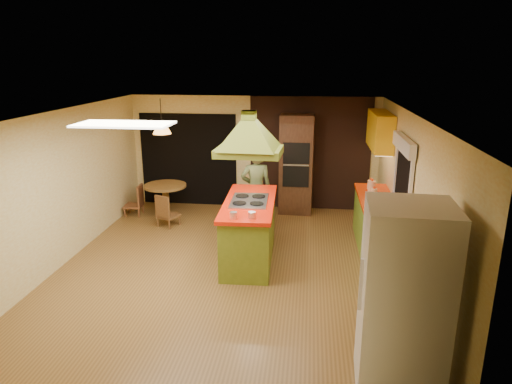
# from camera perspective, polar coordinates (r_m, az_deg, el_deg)

# --- Properties ---
(ground) EXTENTS (6.50, 6.50, 0.00)m
(ground) POSITION_cam_1_polar(r_m,az_deg,el_deg) (7.58, -3.32, -9.31)
(ground) COLOR brown
(ground) RESTS_ON ground
(room_walls) EXTENTS (5.50, 6.50, 6.50)m
(room_walls) POSITION_cam_1_polar(r_m,az_deg,el_deg) (7.13, -3.49, -0.23)
(room_walls) COLOR beige
(room_walls) RESTS_ON ground
(ceiling_plane) EXTENTS (6.50, 6.50, 0.00)m
(ceiling_plane) POSITION_cam_1_polar(r_m,az_deg,el_deg) (6.88, -3.67, 9.80)
(ceiling_plane) COLOR silver
(ceiling_plane) RESTS_ON room_walls
(brick_panel) EXTENTS (2.64, 0.03, 2.50)m
(brick_panel) POSITION_cam_1_polar(r_m,az_deg,el_deg) (10.16, 6.75, 4.73)
(brick_panel) COLOR #381E14
(brick_panel) RESTS_ON ground
(nook_opening) EXTENTS (2.20, 0.03, 2.10)m
(nook_opening) POSITION_cam_1_polar(r_m,az_deg,el_deg) (10.56, -8.41, 4.01)
(nook_opening) COLOR black
(nook_opening) RESTS_ON ground
(right_counter) EXTENTS (0.62, 3.05, 0.92)m
(right_counter) POSITION_cam_1_polar(r_m,az_deg,el_deg) (7.94, 15.17, -5.04)
(right_counter) COLOR olive
(right_counter) RESTS_ON ground
(upper_cabinets) EXTENTS (0.34, 1.40, 0.70)m
(upper_cabinets) POSITION_cam_1_polar(r_m,az_deg,el_deg) (9.12, 15.25, 7.41)
(upper_cabinets) COLOR yellow
(upper_cabinets) RESTS_ON room_walls
(window_right) EXTENTS (0.12, 1.35, 1.06)m
(window_right) POSITION_cam_1_polar(r_m,az_deg,el_deg) (7.42, 18.02, 3.81)
(window_right) COLOR black
(window_right) RESTS_ON room_walls
(fluor_panel) EXTENTS (1.20, 0.60, 0.03)m
(fluor_panel) POSITION_cam_1_polar(r_m,az_deg,el_deg) (6.05, -16.18, 8.14)
(fluor_panel) COLOR white
(fluor_panel) RESTS_ON ceiling_plane
(kitchen_island) EXTENTS (0.90, 2.08, 1.03)m
(kitchen_island) POSITION_cam_1_polar(r_m,az_deg,el_deg) (7.69, -0.83, -4.72)
(kitchen_island) COLOR olive
(kitchen_island) RESTS_ON ground
(range_hood) EXTENTS (1.07, 0.79, 0.79)m
(range_hood) POSITION_cam_1_polar(r_m,az_deg,el_deg) (7.24, -0.89, 8.18)
(range_hood) COLOR #5A6719
(range_hood) RESTS_ON ceiling_plane
(man) EXTENTS (0.67, 0.51, 1.65)m
(man) POSITION_cam_1_polar(r_m,az_deg,el_deg) (8.89, 0.01, 0.34)
(man) COLOR #505C30
(man) RESTS_ON ground
(refrigerator) EXTENTS (0.85, 0.81, 1.98)m
(refrigerator) POSITION_cam_1_polar(r_m,az_deg,el_deg) (4.84, 17.94, -12.77)
(refrigerator) COLOR silver
(refrigerator) RESTS_ON ground
(wall_oven) EXTENTS (0.73, 0.62, 2.15)m
(wall_oven) POSITION_cam_1_polar(r_m,az_deg,el_deg) (9.92, 5.08, 3.48)
(wall_oven) COLOR #4E2D19
(wall_oven) RESTS_ON ground
(dining_table) EXTENTS (0.90, 0.90, 0.68)m
(dining_table) POSITION_cam_1_polar(r_m,az_deg,el_deg) (10.01, -11.23, -0.23)
(dining_table) COLOR brown
(dining_table) RESTS_ON ground
(chair_left) EXTENTS (0.39, 0.39, 0.67)m
(chair_left) POSITION_cam_1_polar(r_m,az_deg,el_deg) (10.19, -15.11, -0.99)
(chair_left) COLOR brown
(chair_left) RESTS_ON ground
(chair_near) EXTENTS (0.49, 0.49, 0.67)m
(chair_near) POSITION_cam_1_polar(r_m,az_deg,el_deg) (9.38, -10.93, -2.22)
(chair_near) COLOR brown
(chair_near) RESTS_ON ground
(pendant_lamp) EXTENTS (0.48, 0.48, 0.24)m
(pendant_lamp) POSITION_cam_1_polar(r_m,az_deg,el_deg) (9.70, -11.70, 7.86)
(pendant_lamp) COLOR #FF9E3F
(pendant_lamp) RESTS_ON ceiling_plane
(canister_large) EXTENTS (0.18, 0.18, 0.20)m
(canister_large) POSITION_cam_1_polar(r_m,az_deg,el_deg) (8.65, 14.27, 0.71)
(canister_large) COLOR beige
(canister_large) RESTS_ON right_counter
(canister_medium) EXTENTS (0.14, 0.14, 0.17)m
(canister_medium) POSITION_cam_1_polar(r_m,az_deg,el_deg) (8.81, 14.14, 0.89)
(canister_medium) COLOR #FFEDCD
(canister_medium) RESTS_ON right_counter
(canister_small) EXTENTS (0.14, 0.14, 0.15)m
(canister_small) POSITION_cam_1_polar(r_m,az_deg,el_deg) (8.34, 14.53, -0.08)
(canister_small) COLOR beige
(canister_small) RESTS_ON right_counter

